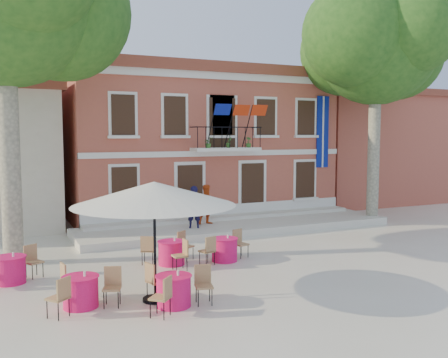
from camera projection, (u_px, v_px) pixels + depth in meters
ground at (242, 256)px, 17.16m from camera, size 90.00×90.00×0.00m
main_building at (191, 142)px, 26.69m from camera, size 13.50×9.59×7.50m
neighbor_east at (357, 149)px, 32.66m from camera, size 9.40×9.40×6.40m
terrace at (237, 226)px, 21.96m from camera, size 14.00×3.40×0.30m
plane_tree_east at (377, 44)px, 23.27m from camera, size 5.76×5.76×11.32m
patio_umbrella at (154, 194)px, 12.34m from camera, size 4.07×4.07×3.02m
pedestrian_navy at (194, 207)px, 20.67m from camera, size 0.74×0.60×1.77m
pedestrian_orange at (207, 204)px, 21.52m from camera, size 0.86×0.68×1.72m
cafe_table_0 at (10, 269)px, 14.02m from camera, size 1.90×1.25×0.95m
cafe_table_1 at (174, 289)px, 12.15m from camera, size 1.79×1.82×0.95m
cafe_table_2 at (81, 290)px, 12.08m from camera, size 1.85×1.75×0.95m
cafe_table_3 at (171, 251)px, 16.03m from camera, size 1.87×1.64×0.95m
cafe_table_4 at (224, 249)px, 16.48m from camera, size 1.96×0.95×0.95m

